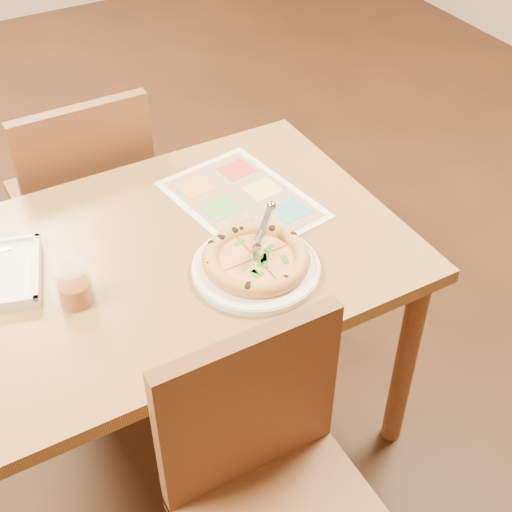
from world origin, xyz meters
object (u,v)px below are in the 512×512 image
chair_far (85,186)px  plate (256,269)px  dining_table (156,281)px  pizza (256,259)px  glass_tumbler (74,287)px  chair_near (270,471)px  pizza_cutter (262,232)px  menu (242,199)px

chair_far → plate: chair_far is taller
dining_table → plate: (0.20, -0.18, 0.09)m
plate → pizza: bearing=57.7°
chair_far → glass_tumbler: bearing=71.7°
chair_near → dining_table: bearing=90.0°
plate → pizza_cutter: 0.09m
chair_far → plate: size_ratio=1.47×
dining_table → pizza: 0.29m
chair_far → pizza_cutter: (0.24, -0.74, 0.24)m
dining_table → chair_far: chair_far is taller
plate → chair_near: bearing=-115.6°
chair_near → glass_tumbler: chair_near is taller
chair_far → dining_table: bearing=90.0°
plate → pizza: (0.01, 0.01, 0.02)m
chair_far → pizza: 0.82m
dining_table → glass_tumbler: size_ratio=12.02×
chair_near → pizza: (0.21, 0.43, 0.18)m
dining_table → plate: 0.29m
chair_near → chair_far: size_ratio=1.00×
chair_near → pizza: 0.52m
pizza → pizza_cutter: size_ratio=2.25×
pizza_cutter → glass_tumbler: (-0.46, 0.08, -0.04)m
chair_near → menu: chair_near is taller
pizza → pizza_cutter: bearing=38.6°
pizza → dining_table: bearing=141.3°
menu → pizza_cutter: bearing=-106.9°
chair_near → glass_tumbler: (-0.22, 0.54, 0.20)m
pizza → glass_tumbler: glass_tumbler is taller
pizza_cutter → menu: bearing=30.9°
pizza_cutter → dining_table: bearing=107.1°
glass_tumbler → plate: bearing=-15.3°
pizza → menu: size_ratio=0.61×
pizza → menu: 0.29m
dining_table → menu: 0.34m
chair_far → glass_tumbler: 0.73m
chair_far → chair_near: bearing=90.0°
chair_near → menu: size_ratio=1.07×
pizza → menu: (0.11, 0.27, -0.03)m
chair_near → plate: size_ratio=1.47×
chair_far → plate: bearing=104.7°
chair_far → pizza: chair_far is taller
chair_near → plate: (0.20, 0.42, 0.16)m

